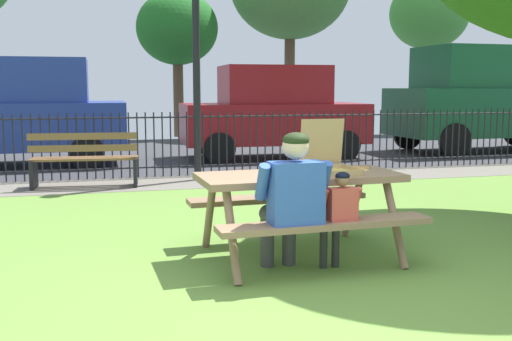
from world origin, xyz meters
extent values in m
cube|color=olive|center=(0.00, 1.37, -0.01)|extent=(28.00, 10.74, 0.02)
cube|color=slate|center=(0.00, 6.04, 0.00)|extent=(28.00, 1.40, 0.01)
cube|color=#38383D|center=(0.00, 10.45, -0.01)|extent=(28.00, 7.41, 0.01)
cube|color=#906E51|center=(0.26, 1.46, 0.74)|extent=(1.83, 0.83, 0.06)
cube|color=#906E51|center=(0.29, 0.86, 0.44)|extent=(1.81, 0.35, 0.05)
cube|color=#906E51|center=(0.24, 2.06, 0.44)|extent=(1.81, 0.35, 0.05)
cylinder|color=#906E51|center=(-0.46, 1.02, 0.35)|extent=(0.09, 0.44, 0.74)
cylinder|color=#906E51|center=(-0.49, 1.85, 0.35)|extent=(0.09, 0.44, 0.74)
cylinder|color=#906E51|center=(1.02, 1.08, 0.35)|extent=(0.09, 0.44, 0.74)
cylinder|color=#906E51|center=(0.98, 1.91, 0.35)|extent=(0.09, 0.44, 0.74)
cube|color=tan|center=(0.54, 1.40, 0.78)|extent=(0.44, 0.44, 0.01)
cube|color=silver|center=(0.54, 1.40, 0.78)|extent=(0.41, 0.41, 0.00)
cube|color=tan|center=(0.55, 1.19, 0.80)|extent=(0.42, 0.03, 0.04)
cube|color=tan|center=(0.53, 1.60, 0.80)|extent=(0.42, 0.03, 0.04)
cube|color=tan|center=(0.33, 1.39, 0.80)|extent=(0.03, 0.42, 0.04)
cube|color=tan|center=(0.74, 1.41, 0.80)|extent=(0.03, 0.42, 0.04)
cube|color=tan|center=(0.53, 1.62, 1.04)|extent=(0.43, 0.09, 0.42)
cylinder|color=tan|center=(0.54, 1.40, 0.79)|extent=(0.36, 0.36, 0.01)
cylinder|color=#E2C451|center=(0.54, 1.40, 0.80)|extent=(0.33, 0.33, 0.00)
pyramid|color=#F7CB62|center=(0.88, 1.55, 0.78)|extent=(0.23, 0.25, 0.01)
cube|color=tan|center=(0.94, 1.64, 0.78)|extent=(0.14, 0.11, 0.02)
cylinder|color=#414141|center=(-0.09, 1.27, 0.22)|extent=(0.12, 0.12, 0.44)
cylinder|color=#414141|center=(-0.08, 1.06, 0.47)|extent=(0.17, 0.43, 0.15)
cylinder|color=#414141|center=(0.11, 1.28, 0.22)|extent=(0.12, 0.12, 0.44)
cylinder|color=#414141|center=(0.12, 1.07, 0.47)|extent=(0.17, 0.43, 0.15)
cube|color=#3359B2|center=(0.03, 0.85, 0.70)|extent=(0.43, 0.24, 0.52)
cylinder|color=#3359B2|center=(-0.24, 0.89, 0.80)|extent=(0.10, 0.21, 0.31)
cylinder|color=#3359B2|center=(0.28, 0.91, 0.80)|extent=(0.10, 0.21, 0.31)
sphere|color=beige|center=(0.02, 0.87, 1.08)|extent=(0.21, 0.21, 0.21)
ellipsoid|color=#1F2F14|center=(0.02, 0.86, 1.13)|extent=(0.21, 0.20, 0.12)
cylinder|color=#2E2E2E|center=(0.36, 1.10, 0.22)|extent=(0.07, 0.07, 0.44)
cylinder|color=#2E2E2E|center=(0.37, 0.99, 0.46)|extent=(0.09, 0.24, 0.08)
cylinder|color=#2E2E2E|center=(0.47, 1.11, 0.22)|extent=(0.07, 0.07, 0.44)
cylinder|color=#2E2E2E|center=(0.48, 0.99, 0.46)|extent=(0.09, 0.24, 0.08)
cube|color=#CC4C3F|center=(0.43, 0.87, 0.59)|extent=(0.24, 0.13, 0.29)
cylinder|color=#CC4C3F|center=(0.28, 0.89, 0.64)|extent=(0.06, 0.12, 0.17)
cylinder|color=#CC4C3F|center=(0.57, 0.90, 0.64)|extent=(0.06, 0.12, 0.17)
sphere|color=#8C6647|center=(0.43, 0.88, 0.80)|extent=(0.12, 0.12, 0.12)
ellipsoid|color=black|center=(0.43, 0.88, 0.83)|extent=(0.12, 0.11, 0.07)
cylinder|color=black|center=(0.00, 6.74, 1.02)|extent=(20.40, 0.03, 0.03)
cylinder|color=black|center=(0.00, 6.74, 0.17)|extent=(20.40, 0.03, 0.03)
cylinder|color=black|center=(-2.95, 6.74, 0.56)|extent=(0.02, 0.02, 1.11)
cylinder|color=black|center=(-2.81, 6.74, 0.56)|extent=(0.02, 0.02, 1.11)
cylinder|color=black|center=(-2.67, 6.74, 0.56)|extent=(0.02, 0.02, 1.11)
cylinder|color=black|center=(-2.53, 6.74, 0.56)|extent=(0.02, 0.02, 1.11)
cylinder|color=black|center=(-2.39, 6.74, 0.56)|extent=(0.02, 0.02, 1.11)
cylinder|color=black|center=(-2.25, 6.74, 0.56)|extent=(0.02, 0.02, 1.11)
cylinder|color=black|center=(-2.11, 6.74, 0.56)|extent=(0.02, 0.02, 1.11)
cylinder|color=black|center=(-1.97, 6.74, 0.56)|extent=(0.02, 0.02, 1.11)
cylinder|color=black|center=(-1.83, 6.74, 0.56)|extent=(0.02, 0.02, 1.11)
cylinder|color=black|center=(-1.69, 6.74, 0.56)|extent=(0.02, 0.02, 1.11)
cylinder|color=black|center=(-1.55, 6.74, 0.56)|extent=(0.02, 0.02, 1.11)
cylinder|color=black|center=(-1.41, 6.74, 0.56)|extent=(0.02, 0.02, 1.11)
cylinder|color=black|center=(-1.27, 6.74, 0.56)|extent=(0.02, 0.02, 1.11)
cylinder|color=black|center=(-1.13, 6.74, 0.56)|extent=(0.02, 0.02, 1.11)
cylinder|color=black|center=(-0.98, 6.74, 0.56)|extent=(0.02, 0.02, 1.11)
cylinder|color=black|center=(-0.84, 6.74, 0.56)|extent=(0.02, 0.02, 1.11)
cylinder|color=black|center=(-0.70, 6.74, 0.56)|extent=(0.02, 0.02, 1.11)
cylinder|color=black|center=(-0.56, 6.74, 0.56)|extent=(0.02, 0.02, 1.11)
cylinder|color=black|center=(-0.42, 6.74, 0.56)|extent=(0.02, 0.02, 1.11)
cylinder|color=black|center=(-0.28, 6.74, 0.56)|extent=(0.02, 0.02, 1.11)
cylinder|color=black|center=(-0.14, 6.74, 0.56)|extent=(0.02, 0.02, 1.11)
cylinder|color=black|center=(0.00, 6.74, 0.56)|extent=(0.02, 0.02, 1.11)
cylinder|color=black|center=(0.14, 6.74, 0.56)|extent=(0.02, 0.02, 1.11)
cylinder|color=black|center=(0.28, 6.74, 0.56)|extent=(0.02, 0.02, 1.11)
cylinder|color=black|center=(0.42, 6.74, 0.56)|extent=(0.02, 0.02, 1.11)
cylinder|color=black|center=(0.56, 6.74, 0.56)|extent=(0.02, 0.02, 1.11)
cylinder|color=black|center=(0.70, 6.74, 0.56)|extent=(0.02, 0.02, 1.11)
cylinder|color=black|center=(0.84, 6.74, 0.56)|extent=(0.02, 0.02, 1.11)
cylinder|color=black|center=(0.98, 6.74, 0.56)|extent=(0.02, 0.02, 1.11)
cylinder|color=black|center=(1.13, 6.74, 0.56)|extent=(0.02, 0.02, 1.11)
cylinder|color=black|center=(1.27, 6.74, 0.56)|extent=(0.02, 0.02, 1.11)
cylinder|color=black|center=(1.41, 6.74, 0.56)|extent=(0.02, 0.02, 1.11)
cylinder|color=black|center=(1.55, 6.74, 0.56)|extent=(0.02, 0.02, 1.11)
cylinder|color=black|center=(1.69, 6.74, 0.56)|extent=(0.02, 0.02, 1.11)
cylinder|color=black|center=(1.83, 6.74, 0.56)|extent=(0.02, 0.02, 1.11)
cylinder|color=black|center=(1.97, 6.74, 0.56)|extent=(0.02, 0.02, 1.11)
cylinder|color=black|center=(2.11, 6.74, 0.56)|extent=(0.02, 0.02, 1.11)
cylinder|color=black|center=(2.25, 6.74, 0.56)|extent=(0.02, 0.02, 1.11)
cylinder|color=black|center=(2.39, 6.74, 0.56)|extent=(0.02, 0.02, 1.11)
cylinder|color=black|center=(2.53, 6.74, 0.56)|extent=(0.02, 0.02, 1.11)
cylinder|color=black|center=(2.67, 6.74, 0.56)|extent=(0.02, 0.02, 1.11)
cylinder|color=black|center=(2.81, 6.74, 0.56)|extent=(0.02, 0.02, 1.11)
cylinder|color=black|center=(2.95, 6.74, 0.56)|extent=(0.02, 0.02, 1.11)
cylinder|color=black|center=(3.10, 6.74, 0.56)|extent=(0.02, 0.02, 1.11)
cylinder|color=black|center=(3.24, 6.74, 0.56)|extent=(0.02, 0.02, 1.11)
cylinder|color=black|center=(3.38, 6.74, 0.56)|extent=(0.02, 0.02, 1.11)
cylinder|color=black|center=(3.52, 6.74, 0.56)|extent=(0.02, 0.02, 1.11)
cylinder|color=black|center=(3.66, 6.74, 0.56)|extent=(0.02, 0.02, 1.11)
cylinder|color=black|center=(3.80, 6.74, 0.56)|extent=(0.02, 0.02, 1.11)
cylinder|color=black|center=(3.94, 6.74, 0.56)|extent=(0.02, 0.02, 1.11)
cylinder|color=black|center=(4.08, 6.74, 0.56)|extent=(0.02, 0.02, 1.11)
cylinder|color=black|center=(4.22, 6.74, 0.56)|extent=(0.02, 0.02, 1.11)
cylinder|color=black|center=(4.36, 6.74, 0.56)|extent=(0.02, 0.02, 1.11)
cylinder|color=black|center=(4.50, 6.74, 0.56)|extent=(0.02, 0.02, 1.11)
cylinder|color=black|center=(4.64, 6.74, 0.56)|extent=(0.02, 0.02, 1.11)
cylinder|color=black|center=(4.78, 6.74, 0.56)|extent=(0.02, 0.02, 1.11)
cylinder|color=black|center=(4.92, 6.74, 0.56)|extent=(0.02, 0.02, 1.11)
cylinder|color=black|center=(5.07, 6.74, 0.56)|extent=(0.02, 0.02, 1.11)
cylinder|color=black|center=(5.21, 6.74, 0.56)|extent=(0.02, 0.02, 1.11)
cylinder|color=black|center=(5.35, 6.74, 0.56)|extent=(0.02, 0.02, 1.11)
cylinder|color=black|center=(5.49, 6.74, 0.56)|extent=(0.02, 0.02, 1.11)
cylinder|color=black|center=(5.63, 6.74, 0.56)|extent=(0.02, 0.02, 1.11)
cylinder|color=black|center=(5.77, 6.74, 0.56)|extent=(0.02, 0.02, 1.11)
cylinder|color=black|center=(5.91, 6.74, 0.56)|extent=(0.02, 0.02, 1.11)
cylinder|color=black|center=(6.05, 6.74, 0.56)|extent=(0.02, 0.02, 1.11)
cylinder|color=black|center=(6.19, 6.74, 0.56)|extent=(0.02, 0.02, 1.11)
cylinder|color=black|center=(6.33, 6.74, 0.56)|extent=(0.02, 0.02, 1.11)
cylinder|color=black|center=(6.47, 6.74, 0.56)|extent=(0.02, 0.02, 1.11)
cube|color=brown|center=(-1.68, 6.11, 0.44)|extent=(1.60, 0.24, 0.04)
cube|color=brown|center=(-1.69, 5.97, 0.44)|extent=(1.60, 0.24, 0.04)
cube|color=brown|center=(-1.71, 5.83, 0.44)|extent=(1.60, 0.24, 0.04)
cube|color=brown|center=(-1.71, 5.77, 0.62)|extent=(1.60, 0.20, 0.11)
cube|color=brown|center=(-1.71, 5.77, 0.80)|extent=(1.60, 0.20, 0.11)
cube|color=black|center=(-0.94, 5.85, 0.22)|extent=(0.09, 0.44, 0.44)
cube|color=black|center=(-2.45, 5.99, 0.22)|extent=(0.09, 0.44, 0.44)
cylinder|color=black|center=(0.10, 6.20, 2.07)|extent=(0.12, 0.12, 4.13)
cube|color=navy|center=(-3.26, 8.86, 0.79)|extent=(4.61, 1.85, 0.90)
cube|color=navy|center=(-3.26, 8.86, 1.66)|extent=(3.20, 1.63, 0.84)
cube|color=#262D38|center=(-2.22, 8.86, 1.66)|extent=(0.04, 1.56, 0.71)
cylinder|color=black|center=(-1.70, 7.94, 0.32)|extent=(0.64, 0.11, 0.64)
cylinder|color=black|center=(-1.69, 9.78, 0.32)|extent=(0.64, 0.11, 0.64)
cube|color=maroon|center=(2.18, 8.86, 0.76)|extent=(3.95, 1.83, 0.84)
cube|color=maroon|center=(2.18, 8.86, 1.58)|extent=(2.24, 1.58, 0.80)
cube|color=#262D38|center=(2.90, 8.84, 1.58)|extent=(0.08, 1.46, 0.68)
cylinder|color=black|center=(3.48, 7.96, 0.32)|extent=(0.64, 0.13, 0.64)
cylinder|color=black|center=(3.53, 9.68, 0.32)|extent=(0.64, 0.13, 0.64)
cylinder|color=black|center=(0.83, 8.04, 0.32)|extent=(0.64, 0.13, 0.64)
cylinder|color=black|center=(0.88, 9.76, 0.32)|extent=(0.64, 0.13, 0.64)
cube|color=#144B2E|center=(7.55, 8.86, 0.95)|extent=(4.75, 2.08, 1.10)
cube|color=#144B2E|center=(7.55, 8.86, 1.98)|extent=(3.44, 1.81, 0.96)
cylinder|color=black|center=(5.98, 7.84, 0.38)|extent=(0.76, 0.13, 0.76)
cylinder|color=black|center=(5.93, 9.80, 0.38)|extent=(0.76, 0.13, 0.76)
cylinder|color=brown|center=(0.92, 14.97, 1.19)|extent=(0.31, 0.31, 2.38)
ellipsoid|color=#206622|center=(0.92, 14.97, 3.30)|extent=(2.47, 2.47, 2.22)
cylinder|color=brown|center=(4.50, 14.97, 1.66)|extent=(0.33, 0.33, 3.31)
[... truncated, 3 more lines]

